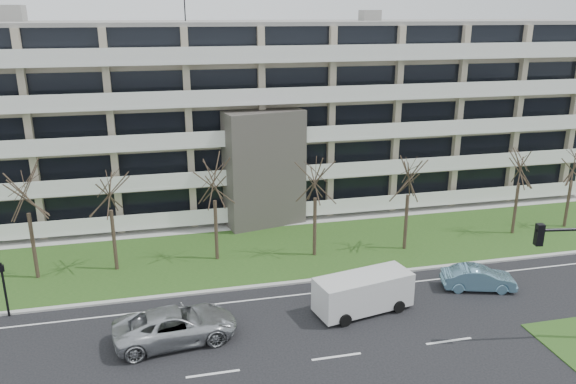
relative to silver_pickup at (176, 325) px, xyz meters
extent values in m
plane|color=black|center=(7.52, -3.23, -0.86)|extent=(160.00, 160.00, 0.00)
cube|color=#214A18|center=(7.52, 9.77, -0.83)|extent=(90.00, 10.00, 0.06)
cube|color=#B2B2AD|center=(7.52, 4.77, -0.80)|extent=(90.00, 0.35, 0.12)
cube|color=#B2B2AD|center=(7.52, 15.27, -0.82)|extent=(90.00, 2.00, 0.08)
cube|color=white|center=(7.52, 3.27, -0.85)|extent=(90.00, 0.12, 0.01)
cube|color=tan|center=(7.52, 22.27, 6.64)|extent=(60.00, 12.00, 15.00)
cube|color=gray|center=(7.52, 22.27, 14.29)|extent=(60.50, 12.50, 0.30)
cube|color=#4C4742|center=(7.52, 15.27, 3.64)|extent=(6.39, 3.69, 9.00)
cube|color=black|center=(7.52, 15.07, 1.14)|extent=(4.92, 1.19, 3.50)
cube|color=gray|center=(-10.48, 22.27, 15.04)|extent=(2.00, 2.00, 1.20)
cube|color=black|center=(7.52, 16.25, 1.24)|extent=(58.00, 0.10, 1.80)
cube|color=white|center=(7.52, 15.57, -0.26)|extent=(58.00, 1.40, 0.22)
cube|color=white|center=(7.52, 14.92, 0.34)|extent=(58.00, 0.08, 1.00)
cube|color=black|center=(7.52, 16.25, 4.24)|extent=(58.00, 0.10, 1.80)
cube|color=white|center=(7.52, 15.57, 2.74)|extent=(58.00, 1.40, 0.22)
cube|color=white|center=(7.52, 14.92, 3.34)|extent=(58.00, 0.08, 1.00)
cube|color=black|center=(7.52, 16.25, 7.24)|extent=(58.00, 0.10, 1.80)
cube|color=white|center=(7.52, 15.57, 5.74)|extent=(58.00, 1.40, 0.22)
cube|color=white|center=(7.52, 14.92, 6.34)|extent=(58.00, 0.08, 1.00)
cube|color=black|center=(7.52, 16.25, 10.24)|extent=(58.00, 0.10, 1.80)
cube|color=white|center=(7.52, 15.57, 8.74)|extent=(58.00, 1.40, 0.22)
cube|color=white|center=(7.52, 14.92, 9.34)|extent=(58.00, 0.08, 1.00)
cube|color=black|center=(7.52, 16.25, 13.24)|extent=(58.00, 0.10, 1.80)
cube|color=white|center=(7.52, 15.57, 11.74)|extent=(58.00, 1.40, 0.22)
cube|color=white|center=(7.52, 14.92, 12.34)|extent=(58.00, 0.08, 1.00)
imported|color=#B0B3B8|center=(0.00, 0.00, 0.00)|extent=(6.48, 3.55, 1.72)
imported|color=#6EA1BF|center=(17.99, 1.55, -0.15)|extent=(4.56, 2.65, 1.42)
cube|color=silver|center=(10.30, 0.69, 0.31)|extent=(5.77, 3.08, 1.93)
cube|color=black|center=(10.30, 0.69, 0.86)|extent=(5.34, 2.85, 0.71)
cube|color=silver|center=(12.83, 1.20, 0.15)|extent=(0.73, 1.96, 1.22)
cylinder|color=black|center=(8.82, -0.65, -0.51)|extent=(0.75, 0.39, 0.71)
cylinder|color=black|center=(8.41, 1.34, -0.51)|extent=(0.75, 0.39, 0.71)
cylinder|color=black|center=(12.19, 0.04, -0.51)|extent=(0.75, 0.39, 0.71)
cylinder|color=black|center=(11.79, 2.03, -0.51)|extent=(0.75, 0.39, 0.71)
cube|color=black|center=(17.01, -4.38, 5.13)|extent=(0.39, 0.39, 1.07)
sphere|color=red|center=(17.01, -4.38, 5.47)|extent=(0.21, 0.21, 0.21)
sphere|color=orange|center=(17.01, -4.38, 5.13)|extent=(0.21, 0.21, 0.21)
sphere|color=green|center=(17.01, -4.38, 4.78)|extent=(0.21, 0.21, 0.21)
cylinder|color=black|center=(-8.92, 4.54, 0.74)|extent=(0.13, 0.13, 3.21)
cube|color=black|center=(-8.92, 4.54, 2.03)|extent=(0.35, 0.30, 0.34)
sphere|color=red|center=(-8.92, 4.54, 2.03)|extent=(0.15, 0.15, 0.15)
cylinder|color=#382B21|center=(-8.23, 9.11, 1.32)|extent=(0.24, 0.24, 4.35)
cylinder|color=#382B21|center=(-3.45, 9.24, 1.20)|extent=(0.24, 0.24, 4.11)
cylinder|color=#382B21|center=(3.09, 9.38, 1.25)|extent=(0.24, 0.24, 4.21)
cylinder|color=#382B21|center=(9.68, 8.51, 1.23)|extent=(0.24, 0.24, 4.18)
cylinder|color=#382B21|center=(16.18, 8.12, 1.16)|extent=(0.24, 0.24, 4.03)
cylinder|color=#382B21|center=(25.37, 8.97, 1.14)|extent=(0.24, 0.24, 4.00)
cylinder|color=#382B21|center=(30.14, 9.28, 1.02)|extent=(0.24, 0.24, 3.76)
camera|label=1|loc=(-0.10, -25.62, 15.15)|focal=35.00mm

